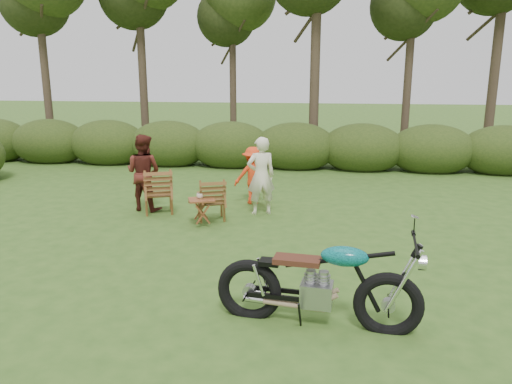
# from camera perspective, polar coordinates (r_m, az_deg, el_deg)

# --- Properties ---
(ground) EXTENTS (80.00, 80.00, 0.00)m
(ground) POSITION_cam_1_polar(r_m,az_deg,el_deg) (6.79, -0.09, -11.62)
(ground) COLOR #2E4F1A
(ground) RESTS_ON ground
(tree_line) EXTENTS (22.52, 11.62, 8.14)m
(tree_line) POSITION_cam_1_polar(r_m,az_deg,el_deg) (15.84, 6.83, 16.91)
(tree_line) COLOR #35271D
(tree_line) RESTS_ON ground
(motorcycle) EXTENTS (2.35, 1.10, 1.30)m
(motorcycle) POSITION_cam_1_polar(r_m,az_deg,el_deg) (6.14, 6.84, -14.63)
(motorcycle) COLOR #0DABAA
(motorcycle) RESTS_ON ground
(lawn_chair_right) EXTENTS (0.74, 0.74, 0.85)m
(lawn_chair_right) POSITION_cam_1_polar(r_m,az_deg,el_deg) (10.03, -5.09, -3.16)
(lawn_chair_right) COLOR #5A3416
(lawn_chair_right) RESTS_ON ground
(lawn_chair_left) EXTENTS (0.83, 0.83, 0.94)m
(lawn_chair_left) POSITION_cam_1_polar(r_m,az_deg,el_deg) (10.68, -10.99, -2.32)
(lawn_chair_left) COLOR brown
(lawn_chair_left) RESTS_ON ground
(side_table) EXTENTS (0.62, 0.57, 0.52)m
(side_table) POSITION_cam_1_polar(r_m,az_deg,el_deg) (9.64, -6.20, -2.29)
(side_table) COLOR brown
(side_table) RESTS_ON ground
(cup) EXTENTS (0.15, 0.15, 0.10)m
(cup) POSITION_cam_1_polar(r_m,az_deg,el_deg) (9.60, -6.42, -0.43)
(cup) COLOR beige
(cup) RESTS_ON side_table
(adult_a) EXTENTS (0.69, 0.57, 1.61)m
(adult_a) POSITION_cam_1_polar(r_m,az_deg,el_deg) (10.41, 0.56, -2.49)
(adult_a) COLOR #F1EAC6
(adult_a) RESTS_ON ground
(adult_b) EXTENTS (0.91, 0.78, 1.62)m
(adult_b) POSITION_cam_1_polar(r_m,az_deg,el_deg) (10.97, -12.51, -1.96)
(adult_b) COLOR #531E17
(adult_b) RESTS_ON ground
(child) EXTENTS (0.93, 0.70, 1.27)m
(child) POSITION_cam_1_polar(r_m,az_deg,el_deg) (11.23, -0.36, -1.27)
(child) COLOR #F43D17
(child) RESTS_ON ground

